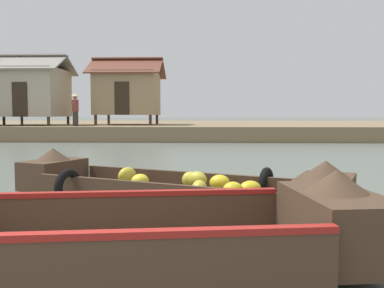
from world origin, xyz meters
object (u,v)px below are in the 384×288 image
object	(u,v)px
viewer_boat	(52,243)
stilt_house_mid_right	(128,92)
banana_boat	(170,189)
stilt_house_mid_left	(34,92)
vendor_person	(75,108)

from	to	relation	value
viewer_boat	stilt_house_mid_right	xyz separation A→B (m)	(-3.34, 21.42, 2.34)
banana_boat	viewer_boat	bearing A→B (deg)	-105.36
stilt_house_mid_right	stilt_house_mid_left	bearing A→B (deg)	-166.68
viewer_boat	stilt_house_mid_right	world-z (taller)	stilt_house_mid_right
viewer_boat	vendor_person	bearing A→B (deg)	106.72
vendor_person	stilt_house_mid_right	bearing A→B (deg)	57.39
banana_boat	vendor_person	distance (m)	16.66
viewer_boat	stilt_house_mid_right	distance (m)	21.80
stilt_house_mid_right	vendor_person	bearing A→B (deg)	-122.61
banana_boat	vendor_person	bearing A→B (deg)	111.92
stilt_house_mid_left	stilt_house_mid_right	xyz separation A→B (m)	(5.10, 1.21, 0.01)
vendor_person	viewer_boat	bearing A→B (deg)	-73.28
stilt_house_mid_right	banana_boat	bearing A→B (deg)	-77.64
banana_boat	vendor_person	xyz separation A→B (m)	(-6.20, 15.40, 1.40)
viewer_boat	vendor_person	world-z (taller)	vendor_person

